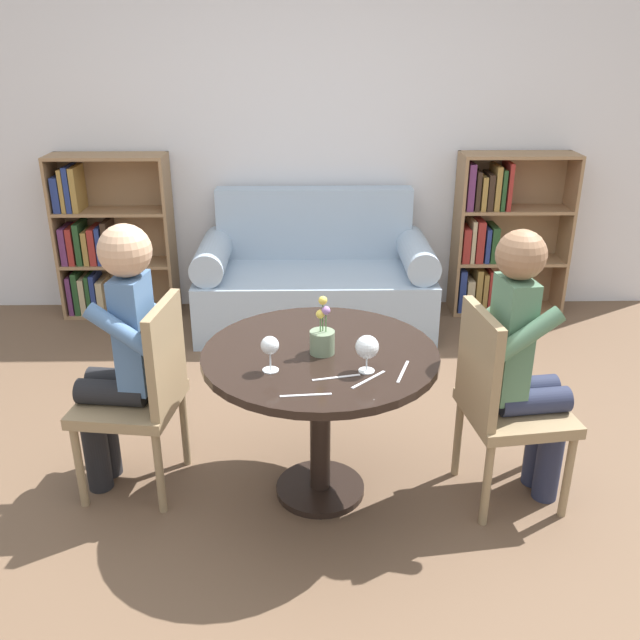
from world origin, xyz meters
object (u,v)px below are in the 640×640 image
Objects in this scene: person_left at (120,351)px; person_right at (525,363)px; couch at (315,283)px; bookshelf_left at (103,241)px; bookshelf_right at (496,235)px; wine_glass_right at (367,348)px; flower_vase at (322,338)px; chair_left at (143,390)px; chair_right at (501,399)px; wine_glass_left at (270,347)px.

person_left is 1.00× the size of person_right.
bookshelf_left is at bearing 170.11° from couch.
wine_glass_right is (-1.14, -2.38, 0.23)m from bookshelf_right.
flower_vase is (0.86, -0.10, 0.10)m from person_left.
flower_vase is at bearing -120.65° from bookshelf_right.
person_right reaches higher than wine_glass_right.
bookshelf_right reaches higher than chair_left.
bookshelf_left is 0.94× the size of person_right.
bookshelf_left is 0.94× the size of person_left.
chair_left is at bearing 165.32° from wine_glass_right.
bookshelf_left is 2.26m from chair_left.
person_right is 8.15× the size of wine_glass_right.
person_right is at bearing -84.99° from chair_right.
chair_right is at bearing 95.01° from person_right.
person_right is at bearing 94.13° from person_left.
chair_left is (0.76, -2.13, -0.05)m from bookshelf_left.
bookshelf_right is at bearing -21.41° from chair_right.
couch is at bearing -9.89° from bookshelf_left.
wine_glass_right is 0.61× the size of flower_vase.
person_left is 1.07m from wine_glass_right.
person_left is at bearing 78.78° from person_right.
flower_vase reaches higher than couch.
person_left reaches higher than couch.
flower_vase is (-0.85, 0.01, 0.12)m from person_right.
wine_glass_right is (0.18, -2.11, 0.49)m from couch.
chair_right is at bearing -103.82° from bookshelf_right.
person_left is (-0.09, 0.02, 0.18)m from chair_left.
flower_vase is (1.53, -2.21, 0.23)m from bookshelf_left.
chair_left is 0.73× the size of person_right.
person_left reaches higher than wine_glass_left.
bookshelf_right reaches higher than wine_glass_left.
chair_right is at bearing 93.24° from person_left.
wine_glass_right is (-0.68, -0.16, 0.15)m from person_right.
couch reaches higher than chair_left.
bookshelf_left is (-1.52, 0.27, 0.23)m from couch.
person_left is 8.47× the size of wine_glass_left.
chair_right is (2.29, -2.24, -0.05)m from bookshelf_left.
couch is at bearing 165.39° from chair_left.
chair_left is (-0.77, -1.86, 0.18)m from couch.
person_left reaches higher than person_right.
wine_glass_left is at bearing 90.30° from person_right.
chair_left is 3.63× the size of flower_vase.
bookshelf_right is 4.68× the size of flower_vase.
bookshelf_left reaches higher than wine_glass_right.
person_right is 0.86m from flower_vase.
person_right is (0.09, 0.02, 0.16)m from chair_right.
chair_right is at bearing -68.75° from couch.
couch is 1.56m from bookshelf_left.
chair_left is 0.73× the size of person_left.
person_left reaches higher than flower_vase.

